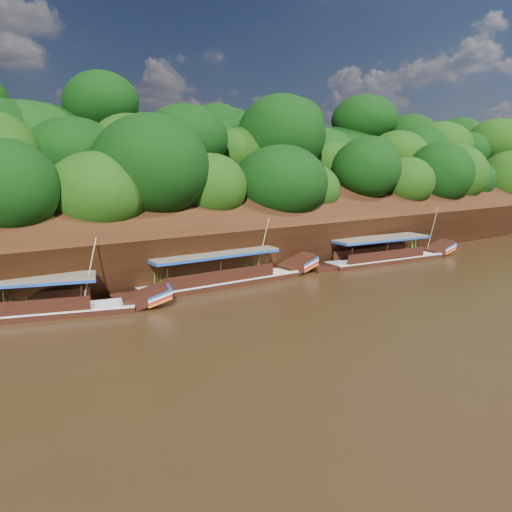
{
  "coord_description": "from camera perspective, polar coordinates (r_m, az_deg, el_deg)",
  "views": [
    {
      "loc": [
        -18.49,
        -20.1,
        8.4
      ],
      "look_at": [
        0.74,
        7.0,
        2.12
      ],
      "focal_mm": 35.0,
      "sensor_mm": 36.0,
      "label": 1
    }
  ],
  "objects": [
    {
      "name": "boat_0",
      "position": [
        44.22,
        15.28,
        0.02
      ],
      "size": [
        13.68,
        3.43,
        5.06
      ],
      "rotation": [
        0.0,
        0.0,
        -0.11
      ],
      "color": "black",
      "rests_on": "ground"
    },
    {
      "name": "boat_1",
      "position": [
        34.85,
        -2.81,
        -2.34
      ],
      "size": [
        14.01,
        2.54,
        5.01
      ],
      "rotation": [
        0.0,
        0.0,
        -0.01
      ],
      "color": "black",
      "rests_on": "ground"
    },
    {
      "name": "ground",
      "position": [
        28.57,
        6.97,
        -6.48
      ],
      "size": [
        160.0,
        160.0,
        0.0
      ],
      "primitive_type": "plane",
      "color": "black",
      "rests_on": "ground"
    },
    {
      "name": "boat_2",
      "position": [
        30.09,
        -23.75,
        -5.46
      ],
      "size": [
        13.84,
        5.98,
        4.66
      ],
      "rotation": [
        0.0,
        0.0,
        -0.31
      ],
      "color": "black",
      "rests_on": "ground"
    },
    {
      "name": "riverbank",
      "position": [
        47.09,
        -11.92,
        2.52
      ],
      "size": [
        120.0,
        30.06,
        19.4
      ],
      "color": "black",
      "rests_on": "ground"
    },
    {
      "name": "reeds",
      "position": [
        34.44,
        -6.89,
        -1.94
      ],
      "size": [
        50.77,
        2.44,
        2.27
      ],
      "color": "#33741D",
      "rests_on": "ground"
    }
  ]
}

